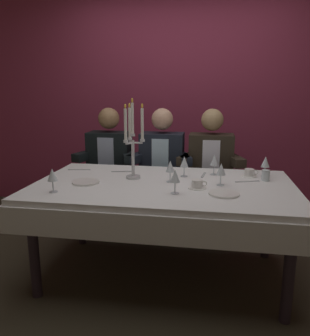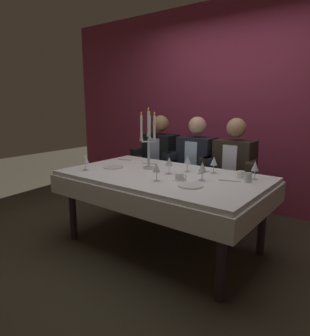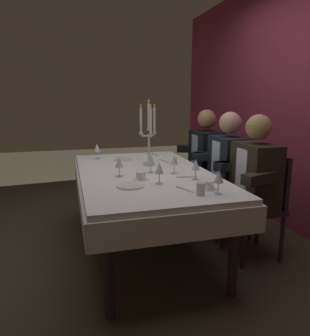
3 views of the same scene
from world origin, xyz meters
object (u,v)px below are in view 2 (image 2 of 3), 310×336
at_px(wine_glass_6, 255,167).
at_px(water_tumbler_0, 248,177).
at_px(wine_glass_3, 202,167).
at_px(coffee_cup_1, 241,175).
at_px(seated_diner_1, 197,159).
at_px(wine_glass_0, 157,168).
at_px(dining_table, 162,186).
at_px(wine_glass_4, 85,159).
at_px(coffee_cup_0, 180,177).
at_px(wine_glass_2, 169,162).
at_px(wine_glass_1, 214,161).
at_px(wine_glass_5, 187,160).
at_px(candelabra, 149,142).
at_px(seated_diner_2, 234,164).
at_px(seated_diner_0, 161,154).
at_px(dinner_plate_1, 113,167).
at_px(dinner_plate_0, 191,185).

relative_size(wine_glass_6, water_tumbler_0, 1.98).
xyz_separation_m(wine_glass_3, coffee_cup_1, (0.23, 0.30, -0.09)).
relative_size(wine_glass_6, seated_diner_1, 0.13).
distance_m(wine_glass_0, wine_glass_6, 0.86).
height_order(dining_table, wine_glass_3, wine_glass_3).
bearing_deg(dining_table, wine_glass_6, 23.17).
relative_size(wine_glass_4, water_tumbler_0, 1.98).
distance_m(dining_table, coffee_cup_1, 0.73).
bearing_deg(coffee_cup_1, wine_glass_3, -128.09).
height_order(coffee_cup_0, seated_diner_1, seated_diner_1).
bearing_deg(wine_glass_2, wine_glass_4, -152.61).
relative_size(wine_glass_1, water_tumbler_0, 1.98).
distance_m(wine_glass_2, wine_glass_3, 0.37).
bearing_deg(wine_glass_3, wine_glass_5, 142.88).
distance_m(coffee_cup_0, seated_diner_1, 1.05).
height_order(dining_table, wine_glass_4, wine_glass_4).
xyz_separation_m(wine_glass_0, wine_glass_5, (0.02, 0.47, 0.00)).
bearing_deg(seated_diner_1, coffee_cup_0, -68.15).
relative_size(candelabra, seated_diner_1, 0.49).
bearing_deg(seated_diner_2, wine_glass_1, -87.23).
relative_size(wine_glass_2, seated_diner_2, 0.13).
xyz_separation_m(wine_glass_6, seated_diner_0, (-1.44, 0.56, -0.12)).
relative_size(wine_glass_6, seated_diner_0, 0.13).
bearing_deg(seated_diner_2, seated_diner_0, 180.00).
bearing_deg(wine_glass_2, candelabra, 168.57).
height_order(wine_glass_2, wine_glass_4, same).
relative_size(wine_glass_0, wine_glass_1, 1.00).
relative_size(wine_glass_5, coffee_cup_0, 1.24).
distance_m(candelabra, dinner_plate_1, 0.46).
xyz_separation_m(dinner_plate_0, dinner_plate_1, (-1.00, 0.12, 0.00)).
xyz_separation_m(coffee_cup_1, seated_diner_2, (-0.31, 0.57, -0.03)).
bearing_deg(wine_glass_1, seated_diner_0, 151.77).
bearing_deg(coffee_cup_1, seated_diner_2, 118.04).
relative_size(wine_glass_0, seated_diner_1, 0.13).
height_order(dining_table, wine_glass_6, wine_glass_6).
relative_size(dinner_plate_0, coffee_cup_0, 1.55).
relative_size(wine_glass_2, coffee_cup_1, 1.24).
bearing_deg(wine_glass_5, water_tumbler_0, -2.30).
xyz_separation_m(candelabra, dinner_plate_1, (-0.32, -0.19, -0.27)).
bearing_deg(dinner_plate_0, coffee_cup_0, 146.81).
bearing_deg(seated_diner_0, coffee_cup_0, -46.39).
bearing_deg(candelabra, dinner_plate_0, -24.42).
xyz_separation_m(wine_glass_0, coffee_cup_0, (0.14, 0.15, -0.09)).
xyz_separation_m(wine_glass_4, wine_glass_6, (1.46, 0.67, -0.00)).
xyz_separation_m(dinner_plate_0, seated_diner_0, (-1.11, 1.09, -0.01)).
bearing_deg(seated_diner_2, wine_glass_2, -109.39).
height_order(wine_glass_5, seated_diner_2, seated_diner_2).
height_order(wine_glass_1, coffee_cup_0, wine_glass_1).
bearing_deg(candelabra, coffee_cup_0, -20.91).
bearing_deg(dinner_plate_0, wine_glass_5, 124.55).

